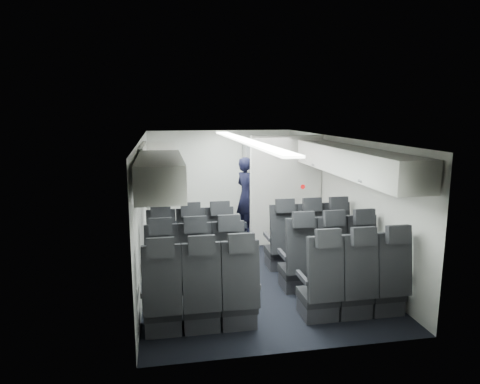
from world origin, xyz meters
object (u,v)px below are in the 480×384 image
object	(u,v)px
seat_row_rear	(280,292)
carry_on_bag	(158,164)
seat_row_mid	(263,267)
boarding_door	(150,194)
flight_attendant	(246,195)
seat_row_front	(250,247)
galley_unit	(262,181)

from	to	relation	value
seat_row_rear	carry_on_bag	xyz separation A→B (m)	(-1.44, 1.71, 1.41)
seat_row_mid	boarding_door	bearing A→B (deg)	118.77
seat_row_mid	carry_on_bag	bearing A→B (deg)	150.76
seat_row_mid	seat_row_rear	world-z (taller)	same
seat_row_mid	seat_row_rear	size ratio (longest dim) A/B	1.00
flight_attendant	carry_on_bag	size ratio (longest dim) A/B	4.04
flight_attendant	seat_row_mid	bearing A→B (deg)	150.94
seat_row_front	flight_attendant	world-z (taller)	flight_attendant
seat_row_rear	galley_unit	bearing A→B (deg)	79.35
seat_row_front	seat_row_mid	world-z (taller)	same
seat_row_rear	carry_on_bag	world-z (taller)	carry_on_bag
carry_on_bag	flight_attendant	bearing A→B (deg)	59.36
galley_unit	carry_on_bag	size ratio (longest dim) A/B	4.68
seat_row_front	seat_row_mid	xyz separation A→B (m)	(0.00, -0.90, 0.00)
seat_row_rear	boarding_door	bearing A→B (deg)	112.87
boarding_door	carry_on_bag	distance (m)	2.35
seat_row_front	seat_row_rear	size ratio (longest dim) A/B	1.00
boarding_door	flight_attendant	distance (m)	2.03
seat_row_front	boarding_door	distance (m)	2.71
carry_on_bag	seat_row_mid	bearing A→B (deg)	-22.11
seat_row_front	flight_attendant	distance (m)	2.33
seat_row_front	carry_on_bag	xyz separation A→B (m)	(-1.44, -0.09, 1.41)
seat_row_front	flight_attendant	bearing A→B (deg)	80.46
galley_unit	boarding_door	distance (m)	2.84
seat_row_front	galley_unit	xyz separation A→B (m)	(0.95, 3.25, 0.55)
seat_row_front	flight_attendant	size ratio (longest dim) A/B	2.03
seat_row_rear	carry_on_bag	distance (m)	2.64
galley_unit	flight_attendant	distance (m)	1.16
seat_row_front	boarding_door	world-z (taller)	boarding_door
carry_on_bag	galley_unit	bearing A→B (deg)	61.59
boarding_door	seat_row_front	bearing A→B (deg)	-51.84
galley_unit	boarding_door	xyz separation A→B (m)	(-2.59, -1.17, 0.00)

